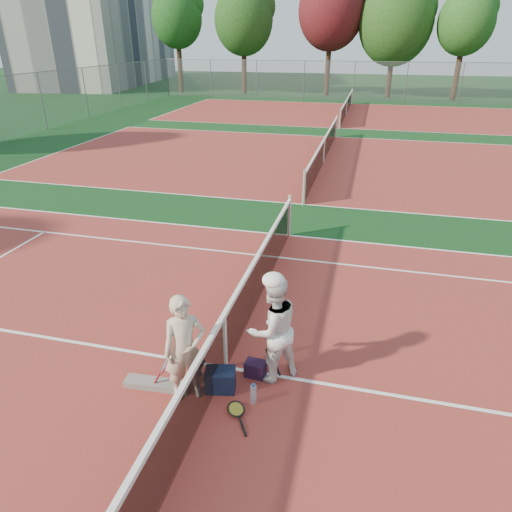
{
  "coord_description": "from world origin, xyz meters",
  "views": [
    {
      "loc": [
        1.85,
        -5.44,
        4.72
      ],
      "look_at": [
        0.0,
        1.95,
        1.05
      ],
      "focal_mm": 32.0,
      "sensor_mm": 36.0,
      "label": 1
    }
  ],
  "objects_px": {
    "apartment_block": "(97,8)",
    "player_a": "(185,349)",
    "sports_bag_purple": "(255,369)",
    "water_bottle": "(253,394)",
    "racket_red": "(166,373)",
    "racket_spare": "(236,410)",
    "racket_black_held": "(271,364)",
    "net_main": "(225,341)",
    "player_b": "(273,329)",
    "sports_bag_navy": "(220,380)"
  },
  "relations": [
    {
      "from": "racket_black_held",
      "to": "sports_bag_navy",
      "type": "bearing_deg",
      "value": -15.16
    },
    {
      "from": "water_bottle",
      "to": "sports_bag_purple",
      "type": "bearing_deg",
      "value": 101.44
    },
    {
      "from": "apartment_block",
      "to": "player_a",
      "type": "bearing_deg",
      "value": -58.27
    },
    {
      "from": "water_bottle",
      "to": "apartment_block",
      "type": "bearing_deg",
      "value": 122.66
    },
    {
      "from": "player_b",
      "to": "racket_spare",
      "type": "relative_size",
      "value": 2.85
    },
    {
      "from": "sports_bag_purple",
      "to": "racket_red",
      "type": "bearing_deg",
      "value": -154.12
    },
    {
      "from": "sports_bag_navy",
      "to": "water_bottle",
      "type": "bearing_deg",
      "value": -15.75
    },
    {
      "from": "apartment_block",
      "to": "player_b",
      "type": "distance_m",
      "value": 52.96
    },
    {
      "from": "racket_spare",
      "to": "water_bottle",
      "type": "relative_size",
      "value": 2.0
    },
    {
      "from": "racket_red",
      "to": "player_b",
      "type": "bearing_deg",
      "value": 5.89
    },
    {
      "from": "racket_red",
      "to": "water_bottle",
      "type": "distance_m",
      "value": 1.33
    },
    {
      "from": "player_b",
      "to": "water_bottle",
      "type": "relative_size",
      "value": 5.7
    },
    {
      "from": "racket_red",
      "to": "sports_bag_purple",
      "type": "distance_m",
      "value": 1.35
    },
    {
      "from": "player_a",
      "to": "sports_bag_navy",
      "type": "bearing_deg",
      "value": -3.99
    },
    {
      "from": "player_a",
      "to": "sports_bag_navy",
      "type": "height_order",
      "value": "player_a"
    },
    {
      "from": "racket_red",
      "to": "racket_spare",
      "type": "bearing_deg",
      "value": -29.36
    },
    {
      "from": "apartment_block",
      "to": "player_b",
      "type": "relative_size",
      "value": 12.86
    },
    {
      "from": "sports_bag_purple",
      "to": "player_a",
      "type": "bearing_deg",
      "value": -142.62
    },
    {
      "from": "apartment_block",
      "to": "racket_spare",
      "type": "relative_size",
      "value": 36.64
    },
    {
      "from": "apartment_block",
      "to": "racket_spare",
      "type": "height_order",
      "value": "apartment_block"
    },
    {
      "from": "apartment_block",
      "to": "racket_red",
      "type": "bearing_deg",
      "value": -58.57
    },
    {
      "from": "net_main",
      "to": "apartment_block",
      "type": "bearing_deg",
      "value": 122.47
    },
    {
      "from": "sports_bag_navy",
      "to": "water_bottle",
      "type": "relative_size",
      "value": 1.45
    },
    {
      "from": "racket_red",
      "to": "sports_bag_navy",
      "type": "xyz_separation_m",
      "value": [
        0.79,
        0.17,
        -0.1
      ]
    },
    {
      "from": "racket_red",
      "to": "racket_spare",
      "type": "xyz_separation_m",
      "value": [
        1.14,
        -0.22,
        -0.23
      ]
    },
    {
      "from": "apartment_block",
      "to": "sports_bag_navy",
      "type": "height_order",
      "value": "apartment_block"
    },
    {
      "from": "racket_red",
      "to": "racket_black_held",
      "type": "xyz_separation_m",
      "value": [
        1.46,
        0.56,
        0.01
      ]
    },
    {
      "from": "apartment_block",
      "to": "racket_red",
      "type": "xyz_separation_m",
      "value": [
        27.28,
        -44.65,
        -7.23
      ]
    },
    {
      "from": "player_a",
      "to": "net_main",
      "type": "bearing_deg",
      "value": 31.28
    },
    {
      "from": "racket_spare",
      "to": "net_main",
      "type": "bearing_deg",
      "value": -6.88
    },
    {
      "from": "player_b",
      "to": "racket_black_held",
      "type": "distance_m",
      "value": 0.58
    },
    {
      "from": "sports_bag_purple",
      "to": "sports_bag_navy",
      "type": "bearing_deg",
      "value": -135.49
    },
    {
      "from": "player_a",
      "to": "racket_black_held",
      "type": "relative_size",
      "value": 2.87
    },
    {
      "from": "racket_spare",
      "to": "sports_bag_purple",
      "type": "height_order",
      "value": "sports_bag_purple"
    },
    {
      "from": "water_bottle",
      "to": "racket_red",
      "type": "bearing_deg",
      "value": -179.3
    },
    {
      "from": "net_main",
      "to": "player_a",
      "type": "bearing_deg",
      "value": -116.29
    },
    {
      "from": "net_main",
      "to": "sports_bag_purple",
      "type": "xyz_separation_m",
      "value": [
        0.5,
        -0.06,
        -0.38
      ]
    },
    {
      "from": "sports_bag_navy",
      "to": "water_bottle",
      "type": "distance_m",
      "value": 0.56
    },
    {
      "from": "net_main",
      "to": "sports_bag_purple",
      "type": "relative_size",
      "value": 35.14
    },
    {
      "from": "player_a",
      "to": "water_bottle",
      "type": "bearing_deg",
      "value": -27.99
    },
    {
      "from": "racket_red",
      "to": "sports_bag_navy",
      "type": "bearing_deg",
      "value": -6.42
    },
    {
      "from": "apartment_block",
      "to": "sports_bag_purple",
      "type": "xyz_separation_m",
      "value": [
        28.5,
        -44.06,
        -7.37
      ]
    },
    {
      "from": "apartment_block",
      "to": "water_bottle",
      "type": "relative_size",
      "value": 73.33
    },
    {
      "from": "racket_red",
      "to": "racket_black_held",
      "type": "height_order",
      "value": "racket_black_held"
    },
    {
      "from": "player_a",
      "to": "racket_spare",
      "type": "bearing_deg",
      "value": -44.03
    },
    {
      "from": "racket_red",
      "to": "sports_bag_navy",
      "type": "distance_m",
      "value": 0.81
    },
    {
      "from": "player_a",
      "to": "water_bottle",
      "type": "height_order",
      "value": "player_a"
    },
    {
      "from": "sports_bag_navy",
      "to": "player_b",
      "type": "bearing_deg",
      "value": 36.35
    },
    {
      "from": "player_b",
      "to": "net_main",
      "type": "bearing_deg",
      "value": -42.6
    },
    {
      "from": "player_b",
      "to": "sports_bag_purple",
      "type": "relative_size",
      "value": 5.48
    }
  ]
}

